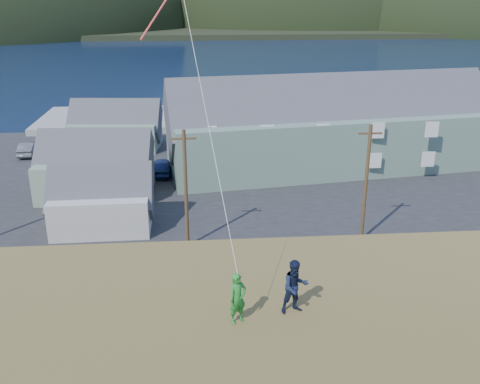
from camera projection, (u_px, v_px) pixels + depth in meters
name	position (u px, v px, depth m)	size (l,w,h in m)	color
ground	(174.00, 258.00, 35.44)	(900.00, 900.00, 0.00)	#0A1638
grass_strip	(173.00, 272.00, 33.55)	(110.00, 8.00, 0.10)	#4C3D19
waterfront_lot	(180.00, 175.00, 51.29)	(72.00, 36.00, 0.12)	#28282B
wharf	(139.00, 119.00, 72.17)	(26.00, 14.00, 0.90)	gray
far_shore	(192.00, 18.00, 343.14)	(900.00, 320.00, 2.00)	black
far_hills	(255.00, 20.00, 298.22)	(760.00, 265.00, 143.00)	black
lodge	(332.00, 126.00, 51.97)	(32.86, 13.44, 11.22)	slate
shed_palegreen_near	(95.00, 167.00, 45.31)	(9.95, 6.67, 6.94)	gray
shed_white	(102.00, 200.00, 38.98)	(7.54, 5.10, 5.94)	beige
shed_palegreen_far	(116.00, 126.00, 59.37)	(10.41, 6.48, 6.70)	gray
utility_poles	(156.00, 187.00, 35.19)	(28.47, 0.24, 9.51)	#47331E
parked_cars	(117.00, 154.00, 55.28)	(19.19, 12.66, 1.56)	black
kite_flyer_green	(238.00, 298.00, 15.83)	(0.59, 0.39, 1.61)	#227E29
kite_flyer_navy	(295.00, 287.00, 16.31)	(0.85, 0.66, 1.75)	#141C38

